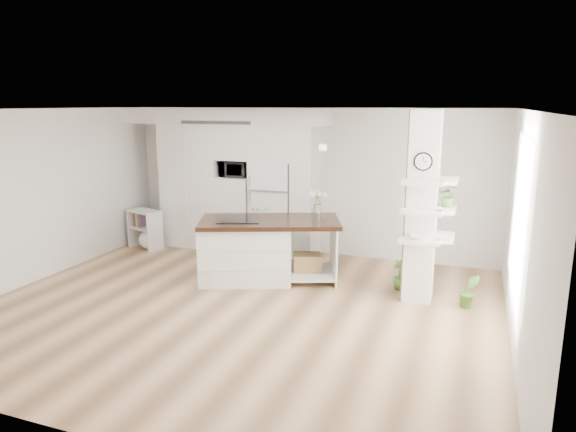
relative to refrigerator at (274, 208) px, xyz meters
name	(u,v)px	position (x,y,z in m)	size (l,w,h in m)	color
floor	(238,308)	(0.53, -2.68, -0.88)	(7.00, 6.00, 0.01)	tan
room	(235,175)	(0.53, -2.68, 0.98)	(7.04, 6.04, 2.72)	white
cabinet_wall	(228,172)	(-0.92, -0.01, 0.63)	(4.00, 0.71, 2.70)	white
refrigerator	(274,208)	(0.00, 0.00, 0.00)	(0.78, 0.69, 1.75)	white
column	(427,209)	(2.90, -1.55, 0.48)	(0.69, 0.90, 2.70)	silver
window	(520,217)	(4.00, -2.38, 0.62)	(2.40, 2.40, 0.00)	white
pendant_light	(366,159)	(2.23, -2.53, 1.24)	(0.12, 0.12, 0.10)	white
kitchen_island	(254,249)	(0.26, -1.51, -0.37)	(2.41, 1.76, 1.55)	white
bookshelf	(146,232)	(-2.45, -0.59, -0.55)	(0.72, 0.54, 0.76)	white
floor_plant_a	(469,291)	(3.52, -1.58, -0.63)	(0.27, 0.22, 0.50)	#45742E
floor_plant_b	(401,275)	(2.54, -1.15, -0.65)	(0.25, 0.25, 0.44)	#45742E
microwave	(235,169)	(-0.75, -0.06, 0.69)	(0.54, 0.37, 0.30)	#2D2D2D
shelf_plant	(448,196)	(3.15, -1.38, 0.65)	(0.27, 0.23, 0.30)	#45742E
decor_bowl	(418,237)	(2.82, -1.78, 0.13)	(0.22, 0.22, 0.05)	white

